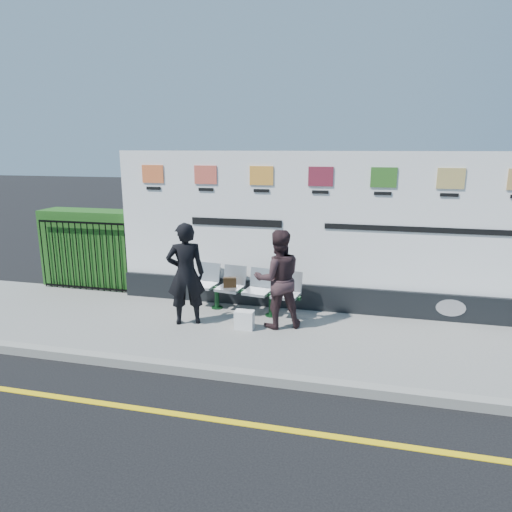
{
  "coord_description": "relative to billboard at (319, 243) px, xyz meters",
  "views": [
    {
      "loc": [
        1.32,
        -4.61,
        3.2
      ],
      "look_at": [
        -0.58,
        3.25,
        1.25
      ],
      "focal_mm": 32.0,
      "sensor_mm": 36.0,
      "label": 1
    }
  ],
  "objects": [
    {
      "name": "handbag_brown",
      "position": [
        -1.62,
        -0.48,
        -0.74
      ],
      "size": [
        0.27,
        0.18,
        0.19
      ],
      "primitive_type": "cube",
      "rotation": [
        0.0,
        0.0,
        0.34
      ],
      "color": "black",
      "rests_on": "bench"
    },
    {
      "name": "hedge",
      "position": [
        -5.08,
        0.45,
        -0.45
      ],
      "size": [
        2.35,
        0.7,
        1.7
      ],
      "primitive_type": "cube",
      "color": "#205519",
      "rests_on": "pavement"
    },
    {
      "name": "billboard",
      "position": [
        0.0,
        0.0,
        0.0
      ],
      "size": [
        8.0,
        0.3,
        3.0
      ],
      "color": "black",
      "rests_on": "pavement"
    },
    {
      "name": "woman_left",
      "position": [
        -2.17,
        -1.29,
        -0.39
      ],
      "size": [
        0.78,
        0.67,
        1.82
      ],
      "primitive_type": "imported",
      "rotation": [
        0.0,
        0.0,
        3.55
      ],
      "color": "black",
      "rests_on": "pavement"
    },
    {
      "name": "woman_right",
      "position": [
        -0.58,
        -1.06,
        -0.44
      ],
      "size": [
        1.02,
        0.92,
        1.72
      ],
      "primitive_type": "imported",
      "rotation": [
        0.0,
        0.0,
        3.54
      ],
      "color": "#332125",
      "rests_on": "pavement"
    },
    {
      "name": "carrier_bag_white",
      "position": [
        -1.11,
        -1.33,
        -1.14
      ],
      "size": [
        0.33,
        0.2,
        0.33
      ],
      "primitive_type": "cube",
      "color": "silver",
      "rests_on": "pavement"
    },
    {
      "name": "railing",
      "position": [
        -5.08,
        -0.0,
        -0.53
      ],
      "size": [
        2.05,
        0.06,
        1.54
      ],
      "primitive_type": null,
      "color": "black",
      "rests_on": "pavement"
    },
    {
      "name": "bench",
      "position": [
        -1.34,
        -0.52,
        -1.07
      ],
      "size": [
        2.21,
        0.86,
        0.46
      ],
      "primitive_type": null,
      "rotation": [
        0.0,
        0.0,
        -0.14
      ],
      "color": "#ADB1B6",
      "rests_on": "pavement"
    },
    {
      "name": "ground",
      "position": [
        -0.5,
        -3.85,
        -1.42
      ],
      "size": [
        80.0,
        80.0,
        0.0
      ],
      "primitive_type": "plane",
      "color": "black"
    },
    {
      "name": "yellow_line",
      "position": [
        -0.5,
        -3.85,
        -1.42
      ],
      "size": [
        14.0,
        0.1,
        0.01
      ],
      "primitive_type": "cube",
      "color": "yellow",
      "rests_on": "ground"
    },
    {
      "name": "pavement",
      "position": [
        -0.5,
        -1.35,
        -1.36
      ],
      "size": [
        14.0,
        3.0,
        0.12
      ],
      "primitive_type": "cube",
      "color": "gray",
      "rests_on": "ground"
    },
    {
      "name": "kerb",
      "position": [
        -0.5,
        -2.85,
        -1.35
      ],
      "size": [
        14.0,
        0.18,
        0.14
      ],
      "primitive_type": "cube",
      "color": "gray",
      "rests_on": "ground"
    }
  ]
}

